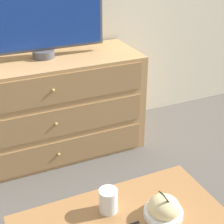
# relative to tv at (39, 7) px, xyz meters

# --- Properties ---
(ground_plane) EXTENTS (12.00, 12.00, 0.00)m
(ground_plane) POSITION_rel_tv_xyz_m (-0.11, 0.26, -1.11)
(ground_plane) COLOR #56514C
(dresser) EXTENTS (1.43, 0.56, 0.76)m
(dresser) POSITION_rel_tv_xyz_m (-0.03, -0.04, -0.73)
(dresser) COLOR tan
(dresser) RESTS_ON ground_plane
(tv) EXTENTS (0.90, 0.16, 0.68)m
(tv) POSITION_rel_tv_xyz_m (0.00, 0.00, 0.00)
(tv) COLOR #515156
(tv) RESTS_ON dresser
(takeout_bowl) EXTENTS (0.18, 0.18, 0.18)m
(takeout_bowl) POSITION_rel_tv_xyz_m (0.16, -1.39, -0.66)
(takeout_bowl) COLOR silver
(takeout_bowl) RESTS_ON coffee_table
(drink_cup) EXTENTS (0.09, 0.09, 0.12)m
(drink_cup) POSITION_rel_tv_xyz_m (-0.05, -1.26, -0.65)
(drink_cup) COLOR beige
(drink_cup) RESTS_ON coffee_table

